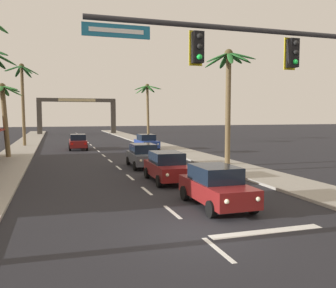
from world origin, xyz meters
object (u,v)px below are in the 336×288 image
sedan_fifth_in_queue (143,155)px  town_gateway_arch (77,111)px  traffic_signal_mast (297,75)px  palm_left_third (4,106)px  sedan_oncoming_far (78,142)px  sedan_parked_nearest_kerb (147,142)px  sedan_third_in_queue (167,167)px  palm_left_farthest (22,89)px  palm_right_farthest (148,100)px  sedan_lead_at_stop_bar (216,186)px  palm_right_second (228,84)px

sedan_fifth_in_queue → town_gateway_arch: 47.53m
traffic_signal_mast → palm_left_third: (-11.77, 23.70, -0.52)m
sedan_oncoming_far → sedan_parked_nearest_kerb: (7.05, -2.50, 0.00)m
sedan_third_in_queue → town_gateway_arch: bearing=91.9°
palm_left_farthest → palm_right_farthest: (16.25, 4.42, -0.83)m
sedan_third_in_queue → town_gateway_arch: 53.41m
traffic_signal_mast → sedan_lead_at_stop_bar: size_ratio=2.28×
sedan_parked_nearest_kerb → palm_left_third: (-13.56, -3.88, 3.71)m
traffic_signal_mast → sedan_oncoming_far: 30.83m
sedan_lead_at_stop_bar → palm_left_farthest: bearing=106.8°
traffic_signal_mast → palm_right_second: size_ratio=1.19×
sedan_parked_nearest_kerb → palm_right_second: palm_right_second is taller
sedan_lead_at_stop_bar → sedan_third_in_queue: size_ratio=0.99×
sedan_lead_at_stop_bar → sedan_oncoming_far: bearing=98.3°
palm_right_farthest → traffic_signal_mast: bearing=-97.3°
palm_left_third → sedan_parked_nearest_kerb: bearing=15.9°
sedan_oncoming_far → palm_right_farthest: (10.36, 9.97, 5.07)m
palm_left_farthest → sedan_third_in_queue: bearing=-70.2°
traffic_signal_mast → sedan_fifth_in_queue: traffic_signal_mast is taller
palm_left_third → palm_left_farthest: size_ratio=0.66×
sedan_lead_at_stop_bar → palm_left_third: 23.27m
traffic_signal_mast → sedan_third_in_queue: (-1.63, 9.12, -4.22)m
sedan_parked_nearest_kerb → palm_right_second: size_ratio=0.53×
sedan_fifth_in_queue → sedan_oncoming_far: same height
sedan_oncoming_far → sedan_third_in_queue: bearing=-80.2°
sedan_parked_nearest_kerb → palm_right_farthest: bearing=75.2°
sedan_fifth_in_queue → sedan_parked_nearest_kerb: (3.39, 12.55, 0.00)m
palm_left_third → palm_right_second: 19.11m
palm_right_farthest → palm_right_second: bearing=-91.3°
sedan_parked_nearest_kerb → palm_left_farthest: 16.35m
town_gateway_arch → sedan_oncoming_far: bearing=-93.4°
palm_right_second → town_gateway_arch: size_ratio=0.57×
traffic_signal_mast → palm_left_third: bearing=116.4°
palm_right_second → palm_right_farthest: (0.58, 26.24, -0.08)m
palm_right_farthest → palm_left_farthest: bearing=-164.8°
traffic_signal_mast → sedan_fifth_in_queue: bearing=96.1°
palm_right_farthest → town_gateway_arch: size_ratio=0.55×
sedan_parked_nearest_kerb → sedan_third_in_queue: bearing=-100.5°
palm_left_farthest → palm_right_farthest: 16.87m
sedan_third_in_queue → sedan_lead_at_stop_bar: bearing=-87.4°
sedan_parked_nearest_kerb → sedan_lead_at_stop_bar: bearing=-97.4°
sedan_third_in_queue → town_gateway_arch: town_gateway_arch is taller
sedan_fifth_in_queue → palm_left_third: bearing=139.5°
sedan_third_in_queue → sedan_oncoming_far: size_ratio=1.00×
traffic_signal_mast → sedan_oncoming_far: bearing=99.9°
sedan_third_in_queue → palm_right_second: 9.28m
sedan_third_in_queue → palm_right_farthest: palm_right_farthest is taller
palm_left_third → traffic_signal_mast: bearing=-63.6°
sedan_lead_at_stop_bar → sedan_fifth_in_queue: 11.81m
sedan_fifth_in_queue → palm_left_farthest: size_ratio=0.46×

